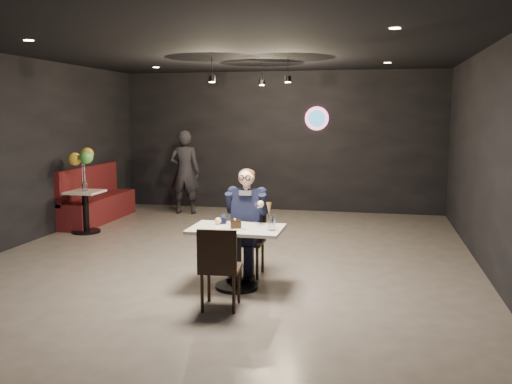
% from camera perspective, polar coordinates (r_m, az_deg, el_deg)
% --- Properties ---
extents(floor, '(9.00, 9.00, 0.00)m').
position_cam_1_polar(floor, '(7.70, -3.40, -7.57)').
color(floor, gray).
rests_on(floor, ground).
extents(wall_sign, '(0.50, 0.06, 0.50)m').
position_cam_1_polar(wall_sign, '(11.66, 6.42, 7.71)').
color(wall_sign, pink).
rests_on(wall_sign, floor).
extents(pendant_lights, '(1.40, 1.20, 0.36)m').
position_cam_1_polar(pendant_lights, '(9.39, -0.14, 13.02)').
color(pendant_lights, black).
rests_on(pendant_lights, floor).
extents(main_table, '(1.10, 0.70, 0.75)m').
position_cam_1_polar(main_table, '(6.57, -2.05, -6.94)').
color(main_table, silver).
rests_on(main_table, floor).
extents(chair_far, '(0.42, 0.46, 0.92)m').
position_cam_1_polar(chair_far, '(7.07, -0.93, -5.14)').
color(chair_far, black).
rests_on(chair_far, floor).
extents(chair_near, '(0.46, 0.50, 0.92)m').
position_cam_1_polar(chair_near, '(5.91, -3.74, -7.84)').
color(chair_near, black).
rests_on(chair_near, floor).
extents(seated_man, '(0.60, 0.80, 1.44)m').
position_cam_1_polar(seated_man, '(7.01, -0.94, -3.07)').
color(seated_man, black).
rests_on(seated_man, floor).
extents(dessert_plate, '(0.22, 0.22, 0.01)m').
position_cam_1_polar(dessert_plate, '(6.39, -1.79, -3.87)').
color(dessert_plate, white).
rests_on(dessert_plate, main_table).
extents(cake_slice, '(0.15, 0.13, 0.09)m').
position_cam_1_polar(cake_slice, '(6.39, -2.14, -3.42)').
color(cake_slice, black).
rests_on(cake_slice, dessert_plate).
extents(mint_leaf, '(0.07, 0.04, 0.01)m').
position_cam_1_polar(mint_leaf, '(6.35, -1.41, -3.15)').
color(mint_leaf, '#2C883E').
rests_on(mint_leaf, cake_slice).
extents(sundae_glass, '(0.08, 0.08, 0.18)m').
position_cam_1_polar(sundae_glass, '(6.32, 1.66, -3.23)').
color(sundae_glass, silver).
rests_on(sundae_glass, main_table).
extents(wafer_cone, '(0.09, 0.09, 0.14)m').
position_cam_1_polar(wafer_cone, '(6.31, 1.40, -1.75)').
color(wafer_cone, '#B08448').
rests_on(wafer_cone, sundae_glass).
extents(booth_bench, '(0.54, 2.16, 1.08)m').
position_cam_1_polar(booth_bench, '(11.04, -16.30, -0.20)').
color(booth_bench, '#440E0E').
rests_on(booth_bench, floor).
extents(side_table, '(0.56, 0.56, 0.70)m').
position_cam_1_polar(side_table, '(10.07, -17.48, -2.13)').
color(side_table, silver).
rests_on(side_table, floor).
extents(balloon_vase, '(0.10, 0.10, 0.16)m').
position_cam_1_polar(balloon_vase, '(10.00, -17.60, 0.56)').
color(balloon_vase, silver).
rests_on(balloon_vase, side_table).
extents(balloon_bunch, '(0.41, 0.41, 0.68)m').
position_cam_1_polar(balloon_bunch, '(9.95, -17.70, 2.92)').
color(balloon_bunch, yellow).
rests_on(balloon_bunch, balloon_vase).
extents(passerby, '(0.70, 0.51, 1.77)m').
position_cam_1_polar(passerby, '(11.49, -7.51, 2.10)').
color(passerby, black).
rests_on(passerby, floor).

